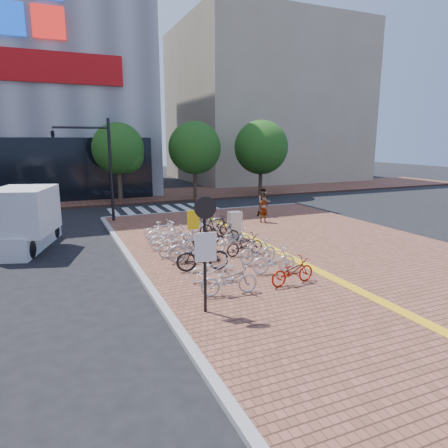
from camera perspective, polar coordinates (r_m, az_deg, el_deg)
name	(u,v)px	position (r m, az deg, el deg)	size (l,w,h in m)	color
ground	(247,267)	(15.53, 3.33, -6.21)	(120.00, 120.00, 0.00)	black
sidewalk	(410,300)	(13.51, 25.02, -9.86)	(14.00, 34.00, 0.15)	brown
tactile_strip	(385,303)	(12.78, 22.00, -10.44)	(0.40, 34.00, 0.01)	yellow
kerb_west	(190,347)	(9.82, -4.91, -17.08)	(0.25, 34.00, 0.15)	gray
kerb_north	(208,211)	(27.37, -2.27, 1.93)	(14.00, 0.25, 0.15)	gray
far_sidewalk	(138,196)	(35.14, -12.18, 3.89)	(70.00, 8.00, 0.15)	brown
building_beige	(263,105)	(51.63, 5.56, 16.52)	(20.00, 18.00, 18.00)	gray
crosswalk	(165,209)	(28.51, -8.42, 2.07)	(7.50, 4.00, 0.01)	silver
street_trees	(207,149)	(32.79, -2.43, 10.65)	(16.20, 4.60, 6.35)	#38281E
bike_0	(229,280)	(12.34, 0.73, -7.98)	(0.63, 1.81, 0.95)	#A6A6AB
bike_1	(214,270)	(13.43, -1.49, -6.53)	(0.57, 1.63, 0.85)	white
bike_2	(203,256)	(14.50, -3.08, -4.52)	(0.54, 1.92, 1.15)	black
bike_3	(192,248)	(15.59, -4.59, -3.41)	(0.53, 1.89, 1.13)	#ACACB0
bike_4	(178,245)	(16.46, -6.62, -3.00)	(0.61, 1.75, 0.92)	#A8A9AD
bike_5	(171,238)	(17.53, -7.55, -1.93)	(0.68, 1.95, 1.02)	silver
bike_6	(165,232)	(18.48, -8.49, -1.19)	(0.49, 1.75, 1.05)	white
bike_7	(160,229)	(19.62, -9.11, -0.74)	(0.56, 1.62, 0.85)	silver
bike_8	(292,271)	(13.39, 9.75, -6.67)	(0.59, 1.70, 0.89)	#9E1D0B
bike_9	(274,260)	(14.36, 7.17, -5.09)	(0.47, 1.66, 1.00)	silver
bike_10	(258,251)	(15.41, 4.89, -3.91)	(0.46, 1.62, 0.97)	#A6A6AA
bike_11	(245,245)	(16.49, 2.98, -2.95)	(0.59, 1.70, 0.89)	black
bike_12	(232,239)	(17.17, 1.16, -2.17)	(0.66, 1.89, 0.99)	silver
bike_13	(223,233)	(18.30, -0.11, -1.36)	(0.44, 1.57, 0.94)	black
bike_14	(216,226)	(19.56, -1.17, -0.31)	(0.50, 1.77, 1.06)	black
bike_15	(206,221)	(20.50, -2.55, 0.37)	(0.54, 1.91, 1.15)	#AEAEB3
pedestrian_a	(264,209)	(23.07, 5.68, 2.20)	(0.58, 0.38, 1.60)	gray
pedestrian_b	(264,202)	(24.95, 5.68, 3.10)	(0.85, 0.66, 1.74)	#48505C
utility_box	(235,225)	(19.09, 1.55, -0.21)	(0.61, 0.44, 1.33)	#BBBBC0
yellow_sign	(193,224)	(16.59, -4.46, 0.04)	(0.50, 0.16, 1.83)	#B7B7BC
notice_sign	(205,241)	(10.66, -2.70, -2.40)	(0.60, 0.17, 3.24)	black
traffic_light_pole	(85,151)	(23.95, -19.28, 9.80)	(3.16, 1.22, 5.88)	black
box_truck	(19,220)	(20.05, -27.19, 0.55)	(3.41, 5.27, 2.82)	silver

